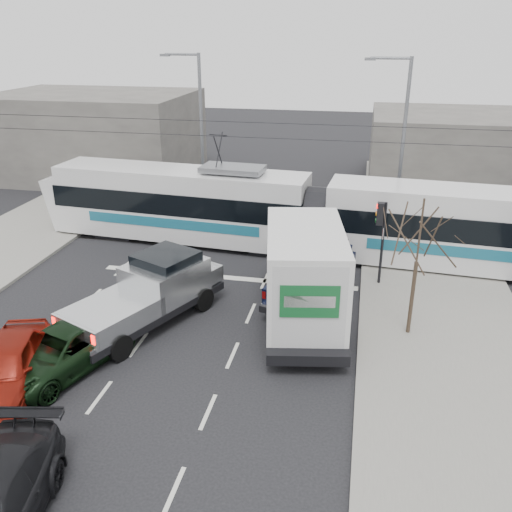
% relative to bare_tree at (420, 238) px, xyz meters
% --- Properties ---
extents(ground, '(120.00, 120.00, 0.00)m').
position_rel_bare_tree_xyz_m(ground, '(-7.60, -2.50, -3.79)').
color(ground, black).
rests_on(ground, ground).
extents(sidewalk_right, '(6.00, 60.00, 0.15)m').
position_rel_bare_tree_xyz_m(sidewalk_right, '(1.40, -2.50, -3.72)').
color(sidewalk_right, gray).
rests_on(sidewalk_right, ground).
extents(rails, '(60.00, 1.60, 0.03)m').
position_rel_bare_tree_xyz_m(rails, '(-7.60, 7.50, -3.78)').
color(rails, '#33302D').
rests_on(rails, ground).
extents(building_left, '(14.00, 10.00, 6.00)m').
position_rel_bare_tree_xyz_m(building_left, '(-21.60, 19.50, -0.79)').
color(building_left, slate).
rests_on(building_left, ground).
extents(building_right, '(12.00, 10.00, 5.00)m').
position_rel_bare_tree_xyz_m(building_right, '(4.40, 21.50, -1.29)').
color(building_right, slate).
rests_on(building_right, ground).
extents(bare_tree, '(2.40, 2.40, 5.00)m').
position_rel_bare_tree_xyz_m(bare_tree, '(0.00, 0.00, 0.00)').
color(bare_tree, '#47382B').
rests_on(bare_tree, ground).
extents(traffic_signal, '(0.44, 0.44, 3.60)m').
position_rel_bare_tree_xyz_m(traffic_signal, '(-1.13, 4.00, -1.05)').
color(traffic_signal, black).
rests_on(traffic_signal, ground).
extents(street_lamp_near, '(2.38, 0.25, 9.00)m').
position_rel_bare_tree_xyz_m(street_lamp_near, '(-0.29, 11.50, 1.32)').
color(street_lamp_near, slate).
rests_on(street_lamp_near, ground).
extents(street_lamp_far, '(2.38, 0.25, 9.00)m').
position_rel_bare_tree_xyz_m(street_lamp_far, '(-11.79, 13.50, 1.32)').
color(street_lamp_far, slate).
rests_on(street_lamp_far, ground).
extents(catenary, '(60.00, 0.20, 7.00)m').
position_rel_bare_tree_xyz_m(catenary, '(-7.60, 7.50, 0.09)').
color(catenary, black).
rests_on(catenary, ground).
extents(tram, '(27.35, 4.89, 5.56)m').
position_rel_bare_tree_xyz_m(tram, '(-4.07, 7.13, -1.82)').
color(tram, silver).
rests_on(tram, ground).
extents(silver_pickup, '(4.80, 7.03, 2.43)m').
position_rel_bare_tree_xyz_m(silver_pickup, '(-9.44, -0.70, -2.58)').
color(silver_pickup, black).
rests_on(silver_pickup, ground).
extents(box_truck, '(3.92, 8.04, 3.85)m').
position_rel_bare_tree_xyz_m(box_truck, '(-3.90, 0.41, -1.89)').
color(box_truck, black).
rests_on(box_truck, ground).
extents(navy_pickup, '(3.43, 5.60, 2.22)m').
position_rel_bare_tree_xyz_m(navy_pickup, '(-3.64, 2.40, -2.70)').
color(navy_pickup, black).
rests_on(navy_pickup, ground).
extents(green_car, '(3.94, 5.59, 1.42)m').
position_rel_bare_tree_xyz_m(green_car, '(-11.10, -4.34, -3.08)').
color(green_car, black).
rests_on(green_car, ground).
extents(red_car, '(3.19, 5.10, 1.62)m').
position_rel_bare_tree_xyz_m(red_car, '(-12.19, -5.63, -2.98)').
color(red_car, maroon).
rests_on(red_car, ground).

